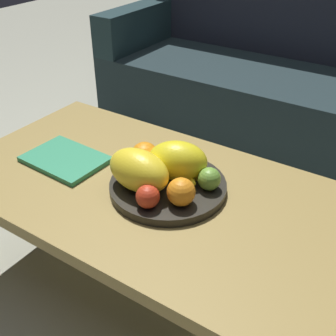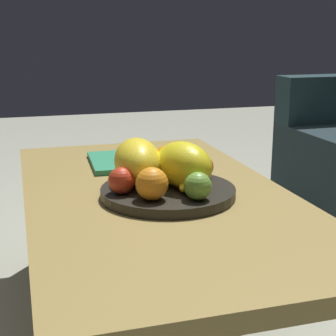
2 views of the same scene
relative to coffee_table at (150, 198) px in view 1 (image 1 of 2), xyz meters
name	(u,v)px [view 1 (image 1 of 2)]	position (x,y,z in m)	size (l,w,h in m)	color
ground_plane	(153,286)	(0.00, 0.00, -0.38)	(8.00, 8.00, 0.00)	#9A9C89
coffee_table	(150,198)	(0.00, 0.00, 0.00)	(1.22, 0.66, 0.42)	olive
couch	(268,83)	(-0.13, 1.24, -0.07)	(1.70, 0.70, 0.90)	#1D2C2F
fruit_bowl	(168,186)	(0.05, 0.02, 0.05)	(0.34, 0.34, 0.03)	#28251E
melon_large_front	(178,161)	(0.06, 0.05, 0.12)	(0.17, 0.11, 0.11)	yellow
melon_smaller_beside	(138,170)	(0.00, -0.05, 0.13)	(0.19, 0.12, 0.12)	yellow
orange_front	(145,156)	(-0.05, 0.04, 0.11)	(0.08, 0.08, 0.08)	orange
orange_left	(181,192)	(0.14, -0.05, 0.11)	(0.08, 0.08, 0.08)	orange
apple_front	(148,196)	(0.07, -0.10, 0.10)	(0.06, 0.06, 0.06)	red
apple_left	(209,179)	(0.16, 0.05, 0.10)	(0.06, 0.06, 0.06)	#6A9E39
apple_right	(172,152)	(0.00, 0.12, 0.10)	(0.06, 0.06, 0.06)	red
banana_bunch	(179,169)	(0.06, 0.06, 0.09)	(0.17, 0.10, 0.06)	yellow
magazine	(65,159)	(-0.31, -0.03, 0.05)	(0.25, 0.18, 0.02)	#318C61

